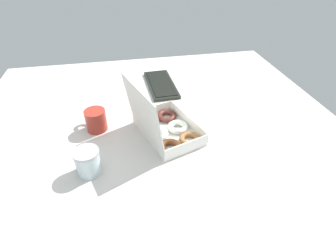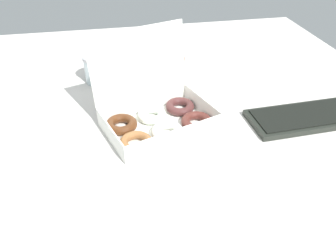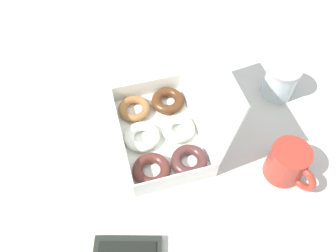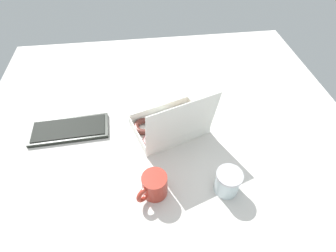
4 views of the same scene
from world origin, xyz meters
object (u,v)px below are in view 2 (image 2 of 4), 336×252
donut_box (157,116)px  glass_jar (97,69)px  coffee_mug (170,65)px  keyboard (304,117)px

donut_box → glass_jar: bearing=118.1°
donut_box → coffee_mug: donut_box is taller
keyboard → glass_jar: glass_jar is taller
keyboard → coffee_mug: bearing=134.6°
glass_jar → keyboard: bearing=-31.2°
keyboard → coffee_mug: 52.20cm
donut_box → glass_jar: size_ratio=3.66×
donut_box → coffee_mug: (10.18, 30.96, 1.70)cm
keyboard → coffee_mug: (-36.56, 37.02, 4.16)cm
donut_box → keyboard: bearing=-7.4°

